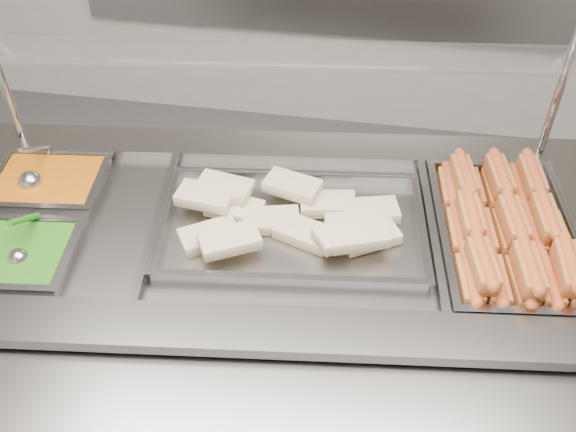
% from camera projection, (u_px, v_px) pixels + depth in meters
% --- Properties ---
extents(steam_counter, '(2.15, 1.14, 0.98)m').
position_uv_depth(steam_counter, '(272.00, 327.00, 2.19)').
color(steam_counter, slate).
rests_on(steam_counter, ground).
extents(tray_rail, '(1.99, 0.62, 0.06)m').
position_uv_depth(tray_rail, '(253.00, 403.00, 1.48)').
color(tray_rail, gray).
rests_on(tray_rail, steam_counter).
extents(sneeze_guard, '(1.83, 0.53, 0.48)m').
position_uv_depth(sneeze_guard, '(272.00, 57.00, 1.76)').
color(sneeze_guard, '#BABBBF').
rests_on(sneeze_guard, steam_counter).
extents(pan_hotdogs, '(0.44, 0.64, 0.11)m').
position_uv_depth(pan_hotdogs, '(504.00, 241.00, 1.86)').
color(pan_hotdogs, gray).
rests_on(pan_hotdogs, steam_counter).
extents(pan_wraps, '(0.79, 0.52, 0.08)m').
position_uv_depth(pan_wraps, '(292.00, 230.00, 1.87)').
color(pan_wraps, gray).
rests_on(pan_wraps, steam_counter).
extents(pan_beans, '(0.36, 0.30, 0.11)m').
position_uv_depth(pan_beans, '(51.00, 190.00, 2.03)').
color(pan_beans, gray).
rests_on(pan_beans, steam_counter).
extents(pan_peas, '(0.36, 0.30, 0.11)m').
position_uv_depth(pan_peas, '(14.00, 263.00, 1.79)').
color(pan_peas, gray).
rests_on(pan_peas, steam_counter).
extents(hotdogs_in_buns, '(0.39, 0.59, 0.13)m').
position_uv_depth(hotdogs_in_buns, '(507.00, 229.00, 1.82)').
color(hotdogs_in_buns, '#964A1F').
rests_on(hotdogs_in_buns, pan_hotdogs).
extents(tortilla_wraps, '(0.67, 0.41, 0.08)m').
position_uv_depth(tortilla_wraps, '(292.00, 218.00, 1.86)').
color(tortilla_wraps, '#CFB38B').
rests_on(tortilla_wraps, pan_wraps).
extents(ladle, '(0.08, 0.21, 0.16)m').
position_uv_depth(ladle, '(31.00, 180.00, 1.98)').
color(ladle, '#AFAFB4').
rests_on(ladle, pan_beans).
extents(serving_spoon, '(0.06, 0.19, 0.15)m').
position_uv_depth(serving_spoon, '(20.00, 251.00, 1.75)').
color(serving_spoon, '#AFAFB4').
rests_on(serving_spoon, pan_peas).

